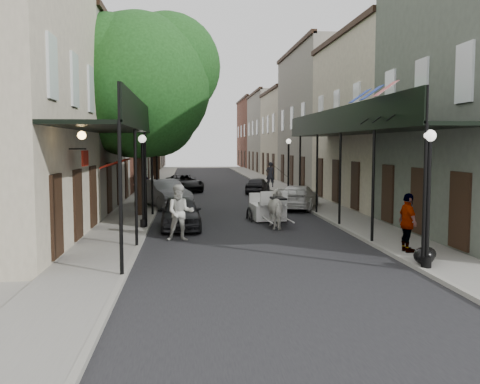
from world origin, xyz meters
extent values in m
plane|color=gray|center=(0.00, 0.00, 0.00)|extent=(140.00, 140.00, 0.00)
cube|color=black|center=(0.00, 20.00, 0.01)|extent=(8.00, 90.00, 0.01)
cube|color=gray|center=(-5.00, 20.00, 0.06)|extent=(2.20, 90.00, 0.12)
cube|color=gray|center=(5.00, 20.00, 0.06)|extent=(2.20, 90.00, 0.12)
cube|color=beige|center=(-8.60, 30.00, 5.25)|extent=(5.00, 80.00, 10.50)
cube|color=gray|center=(8.60, 30.00, 5.25)|extent=(5.00, 80.00, 10.50)
cube|color=black|center=(-5.00, 7.00, 4.00)|extent=(2.20, 18.00, 0.12)
cube|color=black|center=(-3.95, 7.00, 4.50)|extent=(0.06, 18.00, 1.00)
cylinder|color=black|center=(-4.00, -2.00, 2.12)|extent=(0.10, 0.10, 4.00)
cylinder|color=black|center=(-4.00, 6.00, 2.12)|extent=(0.10, 0.10, 4.00)
cylinder|color=black|center=(-4.00, 14.00, 2.12)|extent=(0.10, 0.10, 4.00)
cube|color=black|center=(5.00, 7.00, 4.00)|extent=(2.20, 18.00, 0.12)
cube|color=black|center=(3.95, 7.00, 4.50)|extent=(0.06, 18.00, 1.00)
cylinder|color=black|center=(4.00, -2.00, 2.12)|extent=(0.10, 0.10, 4.00)
cylinder|color=black|center=(4.00, 6.00, 2.12)|extent=(0.10, 0.10, 4.00)
cylinder|color=black|center=(4.00, 14.00, 2.12)|extent=(0.10, 0.10, 4.00)
cylinder|color=#382619|center=(-4.60, 10.00, 2.92)|extent=(0.44, 0.44, 5.60)
sphere|color=#173E13|center=(-4.60, 10.00, 6.20)|extent=(6.80, 6.80, 6.80)
sphere|color=#173E13|center=(-3.24, 10.60, 7.20)|extent=(5.10, 5.10, 5.10)
cylinder|color=#382619|center=(-4.60, 24.00, 2.64)|extent=(0.44, 0.44, 5.04)
sphere|color=#173E13|center=(-4.60, 24.00, 5.58)|extent=(6.00, 6.00, 6.00)
sphere|color=#173E13|center=(-3.40, 24.60, 6.48)|extent=(4.50, 4.50, 4.50)
cylinder|color=black|center=(4.10, -2.00, 0.27)|extent=(0.28, 0.28, 0.30)
cylinder|color=black|center=(4.10, -2.00, 1.82)|extent=(0.12, 0.12, 3.40)
sphere|color=white|center=(4.10, -2.00, 3.67)|extent=(0.32, 0.32, 0.32)
cylinder|color=black|center=(-4.10, 6.00, 0.27)|extent=(0.28, 0.28, 0.30)
cylinder|color=black|center=(-4.10, 6.00, 1.82)|extent=(0.12, 0.12, 3.40)
sphere|color=white|center=(-4.10, 6.00, 3.67)|extent=(0.32, 0.32, 0.32)
cylinder|color=black|center=(4.10, 18.00, 0.27)|extent=(0.28, 0.28, 0.30)
cylinder|color=black|center=(4.10, 18.00, 1.82)|extent=(0.12, 0.12, 3.40)
sphere|color=white|center=(4.10, 18.00, 3.67)|extent=(0.32, 0.32, 0.32)
imported|color=silver|center=(1.43, 6.00, 0.81)|extent=(1.00, 1.97, 1.62)
torus|color=black|center=(0.43, 8.78, 0.61)|extent=(0.17, 1.27, 1.26)
torus|color=black|center=(2.04, 8.89, 0.61)|extent=(0.17, 1.27, 1.26)
torus|color=black|center=(0.72, 7.43, 0.31)|extent=(0.11, 0.66, 0.66)
torus|color=black|center=(1.93, 7.51, 0.31)|extent=(0.11, 0.66, 0.66)
cube|color=white|center=(1.25, 8.64, 1.03)|extent=(1.49, 1.85, 0.69)
cube|color=white|center=(1.32, 7.61, 1.52)|extent=(1.21, 0.62, 0.12)
cube|color=white|center=(1.33, 7.37, 1.81)|extent=(1.18, 0.18, 0.49)
imported|color=black|center=(1.32, 7.61, 2.13)|extent=(0.42, 0.29, 1.10)
imported|color=#B7B8AD|center=(-2.59, 3.41, 1.02)|extent=(1.01, 0.80, 2.03)
imported|color=gray|center=(-5.40, 20.87, 1.07)|extent=(1.39, 1.08, 1.90)
imported|color=gray|center=(4.45, 0.08, 1.04)|extent=(0.48, 1.09, 1.83)
imported|color=black|center=(-2.60, 6.16, 0.68)|extent=(1.67, 4.00, 1.35)
imported|color=gray|center=(-3.60, 14.00, 0.76)|extent=(3.29, 4.90, 1.53)
imported|color=black|center=(-2.60, 24.00, 0.64)|extent=(3.22, 5.00, 1.28)
imported|color=silver|center=(3.60, 12.42, 0.64)|extent=(3.21, 4.77, 1.28)
imported|color=black|center=(2.60, 21.68, 0.59)|extent=(2.33, 3.72, 1.18)
ellipsoid|color=black|center=(4.20, -1.64, 0.36)|extent=(0.57, 0.57, 0.49)
ellipsoid|color=black|center=(4.50, -1.19, 0.32)|extent=(0.50, 0.50, 0.40)
camera|label=1|loc=(-2.29, -15.66, 3.41)|focal=40.00mm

